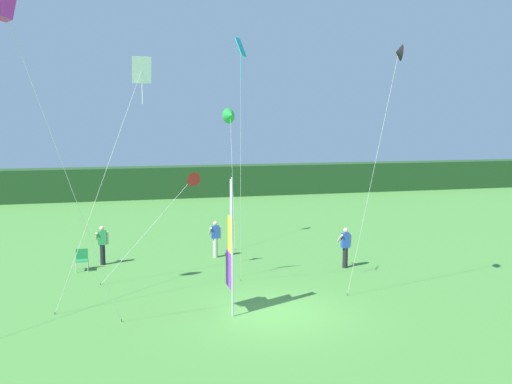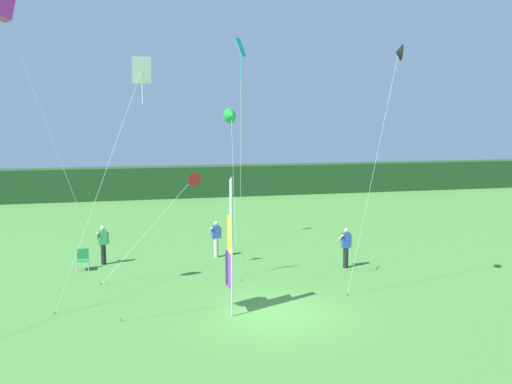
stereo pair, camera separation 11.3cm
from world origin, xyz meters
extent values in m
plane|color=#478438|center=(0.00, 0.00, 0.00)|extent=(120.00, 120.00, 0.00)
cube|color=#1E421E|center=(0.00, 29.63, 1.28)|extent=(80.00, 2.40, 2.56)
cylinder|color=#B7B7BC|center=(-1.38, 0.08, 2.24)|extent=(0.06, 0.06, 4.48)
cube|color=purple|center=(-1.38, 0.59, 1.40)|extent=(0.02, 0.97, 1.19)
cube|color=yellow|center=(-1.38, 0.41, 2.60)|extent=(0.02, 0.60, 1.19)
cube|color=white|center=(-1.38, 0.23, 3.79)|extent=(0.02, 0.23, 1.19)
cylinder|color=black|center=(-5.47, 7.95, 0.45)|extent=(0.22, 0.22, 0.89)
cube|color=#2D8E4C|center=(-5.47, 7.95, 1.19)|extent=(0.36, 0.20, 0.60)
sphere|color=beige|center=(-5.47, 7.95, 1.61)|extent=(0.20, 0.20, 0.20)
cylinder|color=beige|center=(-5.70, 8.01, 1.27)|extent=(0.09, 0.48, 0.42)
cylinder|color=beige|center=(-5.24, 7.96, 1.17)|extent=(0.09, 0.14, 0.56)
cylinder|color=black|center=(4.56, 4.80, 0.44)|extent=(0.22, 0.22, 0.87)
cube|color=#284CA8|center=(4.56, 4.80, 1.19)|extent=(0.36, 0.20, 0.64)
sphere|color=beige|center=(4.56, 4.80, 1.63)|extent=(0.20, 0.20, 0.20)
cylinder|color=beige|center=(4.33, 4.86, 1.28)|extent=(0.09, 0.48, 0.42)
cylinder|color=beige|center=(4.79, 4.81, 1.18)|extent=(0.09, 0.14, 0.56)
cylinder|color=#B7B2A3|center=(-0.46, 8.05, 0.45)|extent=(0.22, 0.22, 0.89)
cube|color=#284CA8|center=(-0.46, 8.05, 1.18)|extent=(0.36, 0.20, 0.57)
sphere|color=beige|center=(-0.46, 8.05, 1.58)|extent=(0.20, 0.20, 0.20)
cylinder|color=beige|center=(-0.69, 8.11, 1.24)|extent=(0.09, 0.48, 0.42)
cylinder|color=beige|center=(-0.23, 8.06, 1.14)|extent=(0.09, 0.14, 0.56)
cylinder|color=#BCBCC1|center=(-6.54, 6.86, 0.21)|extent=(0.03, 0.03, 0.42)
cylinder|color=#BCBCC1|center=(-6.06, 6.86, 0.21)|extent=(0.03, 0.03, 0.42)
cylinder|color=#BCBCC1|center=(-6.54, 7.34, 0.21)|extent=(0.03, 0.03, 0.42)
cylinder|color=#BCBCC1|center=(-6.06, 7.34, 0.21)|extent=(0.03, 0.03, 0.42)
cube|color=#237F42|center=(-6.30, 7.10, 0.43)|extent=(0.48, 0.48, 0.03)
cube|color=#237F42|center=(-6.30, 7.34, 0.67)|extent=(0.48, 0.03, 0.44)
cylinder|color=brown|center=(-0.22, 3.99, 0.04)|extent=(0.03, 0.03, 0.08)
cylinder|color=silver|center=(-0.51, 2.67, 4.30)|extent=(0.59, 2.66, 8.60)
cube|color=#23B2C6|center=(-0.79, 1.34, 8.60)|extent=(0.46, 0.52, 0.61)
cylinder|color=#23B2C6|center=(-0.79, 1.34, 7.93)|extent=(0.02, 0.02, 0.70)
cylinder|color=brown|center=(-5.53, 4.77, 0.04)|extent=(0.03, 0.03, 0.08)
cylinder|color=silver|center=(-3.65, 5.36, 1.94)|extent=(3.78, 1.18, 3.89)
cone|color=red|center=(-1.77, 5.94, 3.88)|extent=(0.67, 0.51, 0.63)
cylinder|color=brown|center=(-4.83, 0.48, 0.04)|extent=(0.03, 0.03, 0.08)
cylinder|color=silver|center=(-6.13, -0.67, 4.51)|extent=(2.61, 2.32, 9.03)
cube|color=#DB33A8|center=(-7.43, -1.82, 9.03)|extent=(0.82, 0.75, 0.86)
cylinder|color=brown|center=(0.72, 9.19, 0.04)|extent=(0.03, 0.03, 0.08)
cylinder|color=silver|center=(0.84, 10.24, 3.26)|extent=(0.26, 2.11, 6.52)
cone|color=green|center=(0.97, 11.29, 6.52)|extent=(0.87, 0.66, 0.82)
cylinder|color=brown|center=(3.06, 1.17, 0.04)|extent=(0.03, 0.03, 0.08)
cylinder|color=silver|center=(3.73, 0.80, 4.24)|extent=(1.36, 0.76, 8.48)
cone|color=black|center=(4.40, 0.43, 8.48)|extent=(0.39, 0.60, 0.57)
cylinder|color=brown|center=(-6.91, 1.72, 0.04)|extent=(0.03, 0.03, 0.08)
cylinder|color=silver|center=(-5.40, 2.24, 3.96)|extent=(3.02, 1.07, 7.93)
cube|color=white|center=(-3.90, 2.77, 7.92)|extent=(0.64, 0.24, 0.87)
cylinder|color=white|center=(-3.90, 2.77, 7.13)|extent=(0.02, 0.02, 0.70)
camera|label=1|loc=(-5.02, -16.78, 6.15)|focal=39.21mm
camera|label=2|loc=(-4.91, -16.81, 6.15)|focal=39.21mm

